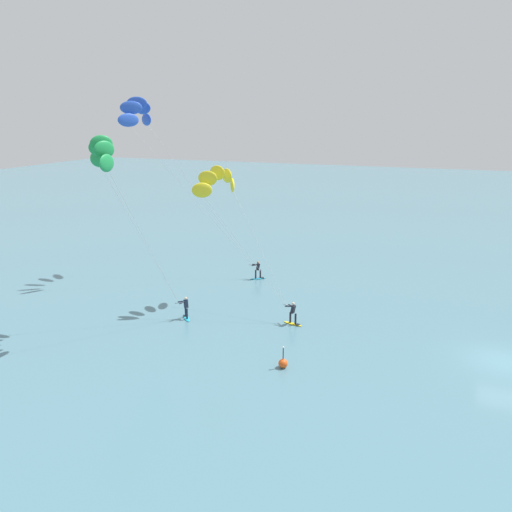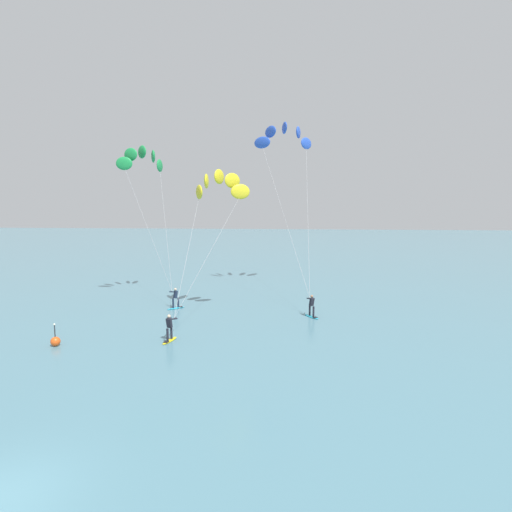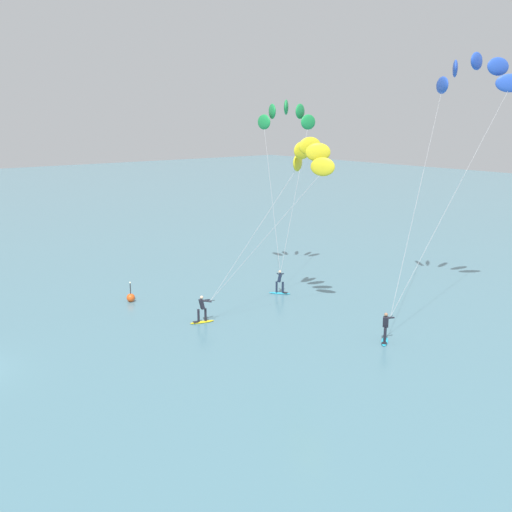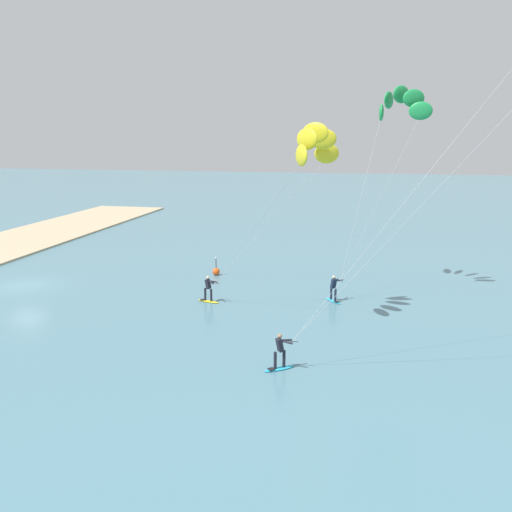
# 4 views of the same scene
# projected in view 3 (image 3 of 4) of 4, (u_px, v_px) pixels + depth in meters

# --- Properties ---
(kitesurfer_nearshore) EXTENTS (5.83, 12.42, 16.02)m
(kitesurfer_nearshore) POSITION_uv_depth(u_px,v_px,m) (473.00, 82.00, 38.32)
(kitesurfer_nearshore) COLOR #23ADD1
(kitesurfer_nearshore) RESTS_ON ground
(kitesurfer_mid_water) EXTENTS (6.18, 6.10, 13.29)m
(kitesurfer_mid_water) POSITION_uv_depth(u_px,v_px,m) (286.00, 123.00, 45.05)
(kitesurfer_mid_water) COLOR #23ADD1
(kitesurfer_mid_water) RESTS_ON ground
(kitesurfer_far_out) EXTENTS (4.77, 8.69, 10.89)m
(kitesurfer_far_out) POSITION_uv_depth(u_px,v_px,m) (305.00, 163.00, 37.23)
(kitesurfer_far_out) COLOR yellow
(kitesurfer_far_out) RESTS_ON ground
(marker_buoy) EXTENTS (0.56, 0.56, 1.38)m
(marker_buoy) POSITION_uv_depth(u_px,v_px,m) (131.00, 297.00, 41.00)
(marker_buoy) COLOR #EA5119
(marker_buoy) RESTS_ON ground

